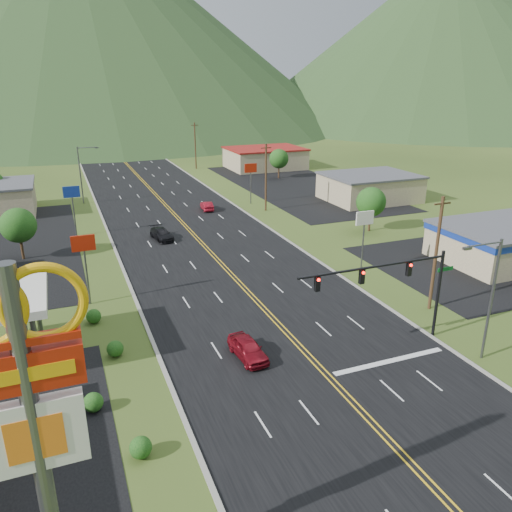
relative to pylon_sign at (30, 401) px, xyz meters
name	(u,v)px	position (x,y,z in m)	size (l,w,h in m)	color
ground	(455,511)	(17.00, -2.00, -9.30)	(500.00, 500.00, 0.00)	#2F4418
road	(455,511)	(17.00, -2.00, -9.30)	(20.00, 460.00, 0.04)	black
pylon_sign	(30,401)	(0.00, 0.00, 0.00)	(4.32, 0.60, 14.00)	#59595E
traffic_signal	(396,280)	(23.48, 12.00, -3.97)	(13.10, 0.43, 7.00)	black
streetlight_east	(489,292)	(28.18, 8.00, -4.12)	(3.28, 0.25, 9.00)	#59595E
streetlight_west	(82,171)	(5.32, 68.00, -4.12)	(3.28, 0.25, 9.00)	#59595E
building_east_near	(510,240)	(47.00, 23.00, -7.03)	(15.40, 10.40, 4.10)	#CCBA8D
building_east_mid	(370,187)	(49.00, 53.00, -7.14)	(14.40, 11.40, 4.30)	#CCBA8D
building_east_far	(265,158)	(45.00, 88.00, -7.04)	(16.40, 12.40, 4.50)	#CCBA8D
pole_sign_west_a	(84,250)	(3.00, 28.00, -4.25)	(2.00, 0.18, 6.40)	#59595E
pole_sign_west_b	(72,197)	(3.00, 50.00, -4.25)	(2.00, 0.18, 6.40)	#59595E
pole_sign_east_a	(364,224)	(30.00, 26.00, -4.25)	(2.00, 0.18, 6.40)	#59595E
pole_sign_east_b	(251,172)	(30.00, 58.00, -4.25)	(2.00, 0.18, 6.40)	#59595E
tree_west_a	(18,225)	(-3.00, 43.00, -5.41)	(3.84, 3.84, 5.82)	#382314
tree_east_a	(371,202)	(39.00, 38.00, -5.41)	(3.84, 3.84, 5.82)	#382314
tree_east_b	(279,159)	(43.00, 76.00, -5.41)	(3.84, 3.84, 5.82)	#382314
utility_pole_a	(436,253)	(30.50, 16.00, -4.17)	(1.60, 0.28, 10.00)	#382314
utility_pole_b	(266,177)	(30.50, 53.00, -4.17)	(1.60, 0.28, 10.00)	#382314
utility_pole_c	(195,145)	(30.50, 93.00, -4.17)	(1.60, 0.28, 10.00)	#382314
utility_pole_d	(159,129)	(30.50, 133.00, -4.17)	(1.60, 0.28, 10.00)	#382314
mountain_n	(78,16)	(17.00, 218.00, 33.20)	(220.00, 220.00, 85.00)	#1B3A1A
mountain_ne	(443,39)	(164.84, 174.19, 25.70)	(180.00, 180.00, 70.00)	#1B3A1A
car_red_near	(248,349)	(12.82, 14.21, -8.57)	(1.72, 4.27, 1.45)	maroon
car_dark_mid	(162,234)	(12.79, 44.32, -8.62)	(1.90, 4.67, 1.36)	black
car_red_far	(207,206)	(22.20, 56.37, -8.64)	(1.39, 4.00, 1.32)	maroon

